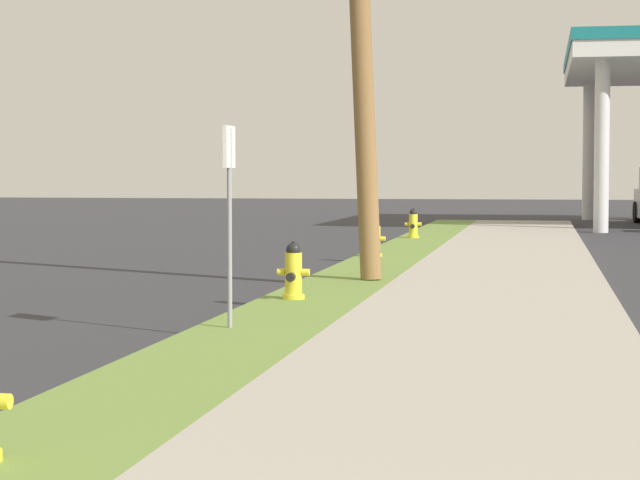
{
  "coord_description": "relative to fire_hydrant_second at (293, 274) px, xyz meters",
  "views": [
    {
      "loc": [
        3.61,
        -1.78,
        1.74
      ],
      "look_at": [
        0.51,
        14.78,
        0.8
      ],
      "focal_mm": 66.52,
      "sensor_mm": 36.0,
      "label": 1
    }
  ],
  "objects": [
    {
      "name": "fire_hydrant_second",
      "position": [
        0.0,
        0.0,
        0.0
      ],
      "size": [
        0.42,
        0.38,
        0.74
      ],
      "color": "yellow",
      "rests_on": "grass_verge"
    },
    {
      "name": "fire_hydrant_third",
      "position": [
        -0.06,
        8.04,
        0.0
      ],
      "size": [
        0.42,
        0.37,
        0.74
      ],
      "color": "yellow",
      "rests_on": "grass_verge"
    },
    {
      "name": "fire_hydrant_fourth",
      "position": [
        -0.04,
        14.93,
        0.0
      ],
      "size": [
        0.42,
        0.37,
        0.74
      ],
      "color": "yellow",
      "rests_on": "grass_verge"
    },
    {
      "name": "utility_pole_midground",
      "position": [
        0.41,
        3.03,
        3.79
      ],
      "size": [
        1.32,
        0.75,
        8.06
      ],
      "color": "olive",
      "rests_on": "grass_verge"
    },
    {
      "name": "street_sign_post",
      "position": [
        -0.07,
        -2.92,
        1.19
      ],
      "size": [
        0.05,
        0.36,
        2.12
      ],
      "color": "gray",
      "rests_on": "grass_verge"
    }
  ]
}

